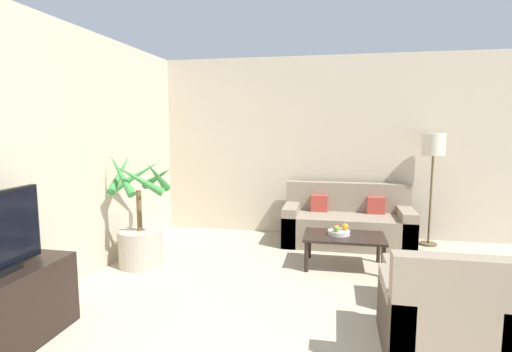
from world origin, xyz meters
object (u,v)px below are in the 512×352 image
orange_fruit (345,227)px  sofa_loveseat (347,224)px  potted_palm (140,231)px  fruit_bowl (339,233)px  apple_green (336,229)px  armchair (443,320)px  coffee_table (344,239)px  ottoman (421,284)px  apple_red (337,227)px  floor_lamp (433,151)px  tv_console (2,313)px

orange_fruit → sofa_loveseat: bearing=86.9°
potted_palm → fruit_bowl: potted_palm is taller
apple_green → armchair: (0.76, -1.72, -0.20)m
coffee_table → ottoman: (0.69, -0.90, -0.13)m
apple_red → apple_green: apple_green is taller
floor_lamp → fruit_bowl: bearing=-138.3°
coffee_table → fruit_bowl: size_ratio=3.62×
tv_console → potted_palm: bearing=86.1°
potted_palm → fruit_bowl: 2.37m
sofa_loveseat → fruit_bowl: sofa_loveseat is taller
ottoman → fruit_bowl: bearing=129.0°
apple_red → ottoman: apple_red is taller
potted_palm → apple_green: (2.30, 0.39, 0.04)m
coffee_table → ottoman: size_ratio=1.44×
fruit_bowl → apple_green: size_ratio=3.31×
tv_console → coffee_table: tv_console is taller
coffee_table → sofa_loveseat: bearing=86.5°
fruit_bowl → armchair: 1.93m
apple_green → ottoman: size_ratio=0.12×
tv_console → potted_palm: size_ratio=0.83×
sofa_loveseat → orange_fruit: bearing=-93.1°
armchair → coffee_table: bearing=110.7°
orange_fruit → ottoman: (0.68, -0.96, -0.27)m
armchair → potted_palm: bearing=156.5°
fruit_bowl → potted_palm: bearing=-169.0°
sofa_loveseat → coffee_table: size_ratio=1.88×
potted_palm → ottoman: bearing=-8.8°
sofa_loveseat → tv_console: bearing=-128.1°
armchair → floor_lamp: bearing=79.6°
fruit_bowl → apple_green: (-0.03, -0.06, 0.06)m
tv_console → armchair: 3.23m
orange_fruit → armchair: 1.94m
apple_red → orange_fruit: size_ratio=0.81×
apple_red → orange_fruit: 0.10m
tv_console → apple_red: 3.41m
tv_console → orange_fruit: size_ratio=14.36×
sofa_loveseat → coffee_table: (-0.06, -0.96, 0.05)m
tv_console → sofa_loveseat: sofa_loveseat is taller
apple_red → tv_console: bearing=-135.5°
coffee_table → armchair: (0.66, -1.76, -0.06)m
tv_console → potted_palm: (0.13, 1.90, 0.13)m
apple_red → floor_lamp: bearing=40.1°
apple_green → fruit_bowl: bearing=64.9°
ottoman → orange_fruit: bearing=125.1°
tv_console → floor_lamp: bearing=43.1°
tv_console → floor_lamp: (3.71, 3.47, 1.02)m
potted_palm → apple_green: potted_palm is taller
coffee_table → apple_green: (-0.09, -0.04, 0.14)m
sofa_loveseat → fruit_bowl: (-0.12, -0.93, 0.12)m
orange_fruit → armchair: (0.65, -1.82, -0.20)m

